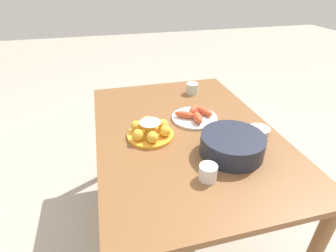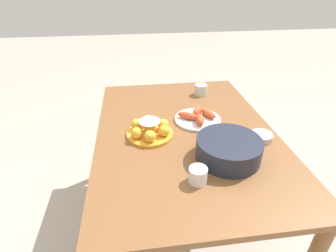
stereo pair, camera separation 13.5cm
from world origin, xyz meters
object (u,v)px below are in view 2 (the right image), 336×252
object	(u,v)px
seafood_platter	(198,117)
cup_far	(201,90)
sauce_bowl	(262,136)
serving_bowl	(228,148)
cup_near	(198,175)
cake_plate	(150,129)
dining_table	(185,144)

from	to	relation	value
seafood_platter	cup_far	size ratio (longest dim) A/B	3.17
sauce_bowl	seafood_platter	xyz separation A→B (m)	(-0.22, -0.27, 0.00)
serving_bowl	cup_near	size ratio (longest dim) A/B	3.89
cake_plate	cup_far	world-z (taller)	cake_plate
dining_table	sauce_bowl	distance (m)	0.40
serving_bowl	seafood_platter	bearing A→B (deg)	-171.34
cake_plate	serving_bowl	world-z (taller)	serving_bowl
serving_bowl	cup_near	xyz separation A→B (m)	(0.13, -0.17, -0.02)
cup_near	cup_far	distance (m)	0.86
sauce_bowl	cup_far	bearing A→B (deg)	-163.18
dining_table	seafood_platter	xyz separation A→B (m)	(-0.09, 0.09, 0.11)
serving_bowl	cup_near	distance (m)	0.22
dining_table	sauce_bowl	bearing A→B (deg)	69.77
serving_bowl	cup_far	size ratio (longest dim) A/B	3.55
sauce_bowl	cup_near	size ratio (longest dim) A/B	1.47
dining_table	sauce_bowl	size ratio (longest dim) A/B	12.08
cake_plate	cup_near	bearing A→B (deg)	23.85
cup_far	cup_near	bearing A→B (deg)	-14.71
serving_bowl	seafood_platter	xyz separation A→B (m)	(-0.35, -0.05, -0.03)
cake_plate	cup_near	xyz separation A→B (m)	(0.37, 0.16, -0.00)
dining_table	serving_bowl	world-z (taller)	serving_bowl
cup_near	sauce_bowl	bearing A→B (deg)	123.64
serving_bowl	cup_far	world-z (taller)	serving_bowl
dining_table	cake_plate	world-z (taller)	cake_plate
cup_far	serving_bowl	bearing A→B (deg)	-3.98
seafood_platter	cup_far	bearing A→B (deg)	163.71
seafood_platter	cup_near	bearing A→B (deg)	-13.56
cake_plate	sauce_bowl	size ratio (longest dim) A/B	2.16
cake_plate	seafood_platter	world-z (taller)	cake_plate
seafood_platter	dining_table	bearing A→B (deg)	-44.77
sauce_bowl	serving_bowl	bearing A→B (deg)	-60.28
cake_plate	serving_bowl	bearing A→B (deg)	54.76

